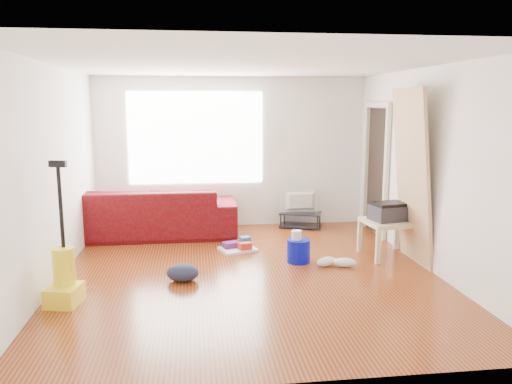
{
  "coord_description": "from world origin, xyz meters",
  "views": [
    {
      "loc": [
        -0.65,
        -5.84,
        2.03
      ],
      "look_at": [
        0.16,
        0.6,
        0.9
      ],
      "focal_mm": 35.0,
      "sensor_mm": 36.0,
      "label": 1
    }
  ],
  "objects": [
    {
      "name": "bucket",
      "position": [
        0.69,
        0.35,
        0.0
      ],
      "size": [
        0.39,
        0.39,
        0.3
      ],
      "primitive_type": "cylinder",
      "rotation": [
        0.0,
        0.0,
        0.33
      ],
      "color": "#050CAC",
      "rests_on": "ground"
    },
    {
      "name": "backpack",
      "position": [
        -0.8,
        -0.19,
        0.0
      ],
      "size": [
        0.42,
        0.36,
        0.21
      ],
      "primitive_type": "ellipsoid",
      "rotation": [
        0.0,
        0.0,
        -0.18
      ],
      "color": "#171B35",
      "rests_on": "ground"
    },
    {
      "name": "sofa",
      "position": [
        -1.33,
        1.95,
        0.0
      ],
      "size": [
        2.65,
        1.04,
        0.77
      ],
      "primitive_type": "imported",
      "rotation": [
        0.0,
        0.0,
        3.14
      ],
      "color": "#500001",
      "rests_on": "ground"
    },
    {
      "name": "cleaning_tray",
      "position": [
        -0.04,
        0.97,
        0.05
      ],
      "size": [
        0.58,
        0.52,
        0.17
      ],
      "rotation": [
        0.0,
        0.0,
        0.33
      ],
      "color": "silver",
      "rests_on": "ground"
    },
    {
      "name": "vacuum",
      "position": [
        -2.0,
        -0.72,
        0.28
      ],
      "size": [
        0.38,
        0.41,
        1.49
      ],
      "rotation": [
        0.0,
        0.0,
        -0.21
      ],
      "color": "yellow",
      "rests_on": "ground"
    },
    {
      "name": "door_panel",
      "position": [
        2.13,
        0.18,
        0.0
      ],
      "size": [
        0.28,
        0.9,
        2.25
      ],
      "primitive_type": "cube",
      "rotation": [
        0.0,
        -0.1,
        0.0
      ],
      "color": "tan",
      "rests_on": "ground"
    },
    {
      "name": "toilet_paper",
      "position": [
        0.67,
        0.36,
        0.21
      ],
      "size": [
        0.13,
        0.13,
        0.12
      ],
      "primitive_type": "cylinder",
      "color": "silver",
      "rests_on": "bucket"
    },
    {
      "name": "room",
      "position": [
        0.07,
        0.15,
        1.25
      ],
      "size": [
        4.51,
        5.01,
        2.51
      ],
      "color": "#562110",
      "rests_on": "ground"
    },
    {
      "name": "side_table",
      "position": [
        1.95,
        0.45,
        0.42
      ],
      "size": [
        0.67,
        0.67,
        0.5
      ],
      "rotation": [
        0.0,
        0.0,
        0.1
      ],
      "color": "#C3A98D",
      "rests_on": "ground"
    },
    {
      "name": "tv_stand",
      "position": [
        1.13,
        2.22,
        0.14
      ],
      "size": [
        0.77,
        0.6,
        0.25
      ],
      "rotation": [
        0.0,
        0.0,
        -0.36
      ],
      "color": "black",
      "rests_on": "ground"
    },
    {
      "name": "sneakers",
      "position": [
        1.12,
        0.1,
        0.06
      ],
      "size": [
        0.54,
        0.27,
        0.12
      ],
      "rotation": [
        0.0,
        0.0,
        -0.04
      ],
      "color": "white",
      "rests_on": "ground"
    },
    {
      "name": "printer",
      "position": [
        1.95,
        0.45,
        0.62
      ],
      "size": [
        0.53,
        0.44,
        0.24
      ],
      "rotation": [
        0.0,
        0.0,
        0.2
      ],
      "color": "#26252B",
      "rests_on": "side_table"
    },
    {
      "name": "tv",
      "position": [
        1.13,
        2.22,
        0.44
      ],
      "size": [
        0.66,
        0.09,
        0.38
      ],
      "primitive_type": "imported",
      "rotation": [
        0.0,
        0.0,
        3.14
      ],
      "color": "black",
      "rests_on": "tv_stand"
    }
  ]
}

